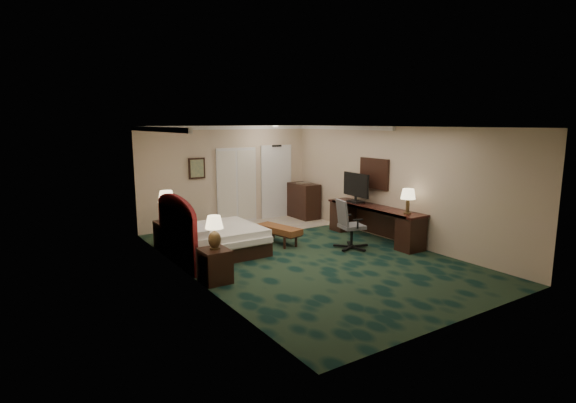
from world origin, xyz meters
TOP-DOWN VIEW (x-y plane):
  - floor at (0.00, 0.00)m, footprint 5.00×7.50m
  - ceiling at (0.00, 0.00)m, footprint 5.00×7.50m
  - wall_back at (0.00, 3.75)m, footprint 5.00×0.00m
  - wall_front at (0.00, -3.75)m, footprint 5.00×0.00m
  - wall_left at (-2.50, 0.00)m, footprint 0.00×7.50m
  - wall_right at (2.50, 0.00)m, footprint 0.00×7.50m
  - crown_molding at (0.00, 0.00)m, footprint 5.00×7.50m
  - tile_patch at (0.90, 2.90)m, footprint 3.20×1.70m
  - headboard at (-2.44, 1.00)m, footprint 0.12×2.00m
  - entry_door at (1.55, 3.72)m, footprint 1.02×0.06m
  - closet_doors at (0.25, 3.71)m, footprint 1.20×0.06m
  - wall_art at (-0.90, 3.71)m, footprint 0.45×0.06m
  - wall_mirror at (2.46, 0.60)m, footprint 0.05×0.95m
  - bed at (-1.49, 1.24)m, footprint 1.81×1.68m
  - nightstand_near at (-2.24, -0.36)m, footprint 0.48×0.55m
  - nightstand_far at (-2.24, 2.22)m, footprint 0.49×0.56m
  - lamp_near at (-2.22, -0.34)m, footprint 0.37×0.37m
  - lamp_far at (-2.23, 2.20)m, footprint 0.46×0.46m
  - bed_bench at (0.08, 1.22)m, footprint 0.66×1.24m
  - desk at (2.18, 0.26)m, footprint 0.60×2.79m
  - tv at (2.16, 0.92)m, footprint 0.16×0.96m
  - desk_lamp at (2.18, -0.76)m, footprint 0.38×0.38m
  - desk_chair at (1.20, -0.06)m, footprint 0.77×0.74m
  - minibar at (2.18, 3.20)m, footprint 0.54×0.97m

SIDE VIEW (x-z plane):
  - floor at x=0.00m, z-range 0.00..0.00m
  - tile_patch at x=0.90m, z-range 0.00..0.01m
  - bed_bench at x=0.08m, z-range 0.00..0.40m
  - bed at x=-1.49m, z-range 0.00..0.57m
  - nightstand_near at x=-2.24m, z-range 0.00..0.60m
  - nightstand_far at x=-2.24m, z-range 0.00..0.61m
  - desk at x=2.18m, z-range 0.00..0.81m
  - minibar at x=2.18m, z-range 0.00..1.03m
  - desk_chair at x=1.20m, z-range 0.00..1.12m
  - headboard at x=-2.44m, z-range 0.00..1.40m
  - lamp_near at x=-2.22m, z-range 0.60..1.19m
  - lamp_far at x=-2.23m, z-range 0.61..1.31m
  - entry_door at x=1.55m, z-range -0.04..2.14m
  - closet_doors at x=0.25m, z-range 0.00..2.10m
  - desk_lamp at x=2.18m, z-range 0.81..1.37m
  - tv at x=2.16m, z-range 0.81..1.55m
  - wall_back at x=0.00m, z-range 0.00..2.70m
  - wall_front at x=0.00m, z-range 0.00..2.70m
  - wall_left at x=-2.50m, z-range 0.00..2.70m
  - wall_right at x=2.50m, z-range 0.00..2.70m
  - wall_mirror at x=2.46m, z-range 1.18..1.93m
  - wall_art at x=-0.90m, z-range 1.33..1.88m
  - crown_molding at x=0.00m, z-range 2.60..2.70m
  - ceiling at x=0.00m, z-range 2.70..2.70m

